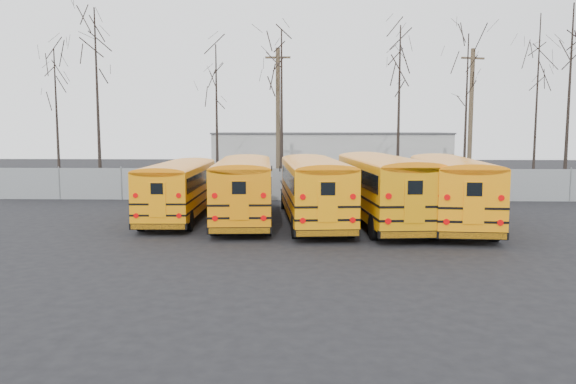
{
  "coord_description": "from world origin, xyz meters",
  "views": [
    {
      "loc": [
        -0.21,
        -22.97,
        4.45
      ],
      "look_at": [
        -1.1,
        2.39,
        1.6
      ],
      "focal_mm": 35.0,
      "sensor_mm": 36.0,
      "label": 1
    }
  ],
  "objects_px": {
    "bus_a": "(180,185)",
    "utility_pole_left": "(278,118)",
    "bus_c": "(314,185)",
    "bus_e": "(450,185)",
    "bus_d": "(382,184)",
    "utility_pole_right": "(471,119)",
    "bus_b": "(244,184)"
  },
  "relations": [
    {
      "from": "bus_b",
      "to": "bus_e",
      "type": "height_order",
      "value": "bus_e"
    },
    {
      "from": "bus_c",
      "to": "utility_pole_left",
      "type": "height_order",
      "value": "utility_pole_left"
    },
    {
      "from": "bus_a",
      "to": "bus_d",
      "type": "distance_m",
      "value": 9.88
    },
    {
      "from": "bus_b",
      "to": "utility_pole_left",
      "type": "bearing_deg",
      "value": 82.2
    },
    {
      "from": "bus_a",
      "to": "bus_b",
      "type": "xyz_separation_m",
      "value": [
        3.27,
        -0.63,
        0.12
      ]
    },
    {
      "from": "bus_e",
      "to": "bus_a",
      "type": "bearing_deg",
      "value": 178.25
    },
    {
      "from": "bus_d",
      "to": "bus_e",
      "type": "height_order",
      "value": "bus_d"
    },
    {
      "from": "bus_a",
      "to": "bus_d",
      "type": "bearing_deg",
      "value": -8.03
    },
    {
      "from": "bus_b",
      "to": "bus_c",
      "type": "bearing_deg",
      "value": -11.16
    },
    {
      "from": "bus_b",
      "to": "bus_d",
      "type": "bearing_deg",
      "value": -8.56
    },
    {
      "from": "bus_c",
      "to": "utility_pole_left",
      "type": "xyz_separation_m",
      "value": [
        -2.46,
        14.72,
        3.42
      ]
    },
    {
      "from": "bus_c",
      "to": "bus_d",
      "type": "distance_m",
      "value": 3.2
    },
    {
      "from": "bus_e",
      "to": "utility_pole_right",
      "type": "height_order",
      "value": "utility_pole_right"
    },
    {
      "from": "bus_b",
      "to": "utility_pole_right",
      "type": "relative_size",
      "value": 1.12
    },
    {
      "from": "bus_e",
      "to": "utility_pole_right",
      "type": "relative_size",
      "value": 1.15
    },
    {
      "from": "bus_b",
      "to": "bus_e",
      "type": "relative_size",
      "value": 0.97
    },
    {
      "from": "bus_b",
      "to": "bus_c",
      "type": "xyz_separation_m",
      "value": [
        3.35,
        -0.41,
        0.02
      ]
    },
    {
      "from": "bus_c",
      "to": "bus_e",
      "type": "bearing_deg",
      "value": -7.92
    },
    {
      "from": "utility_pole_right",
      "to": "bus_b",
      "type": "bearing_deg",
      "value": -152.63
    },
    {
      "from": "bus_d",
      "to": "bus_c",
      "type": "bearing_deg",
      "value": 172.55
    },
    {
      "from": "bus_a",
      "to": "utility_pole_left",
      "type": "distance_m",
      "value": 14.74
    },
    {
      "from": "bus_c",
      "to": "bus_d",
      "type": "relative_size",
      "value": 0.96
    },
    {
      "from": "utility_pole_left",
      "to": "bus_a",
      "type": "bearing_deg",
      "value": -106.86
    },
    {
      "from": "bus_e",
      "to": "utility_pole_left",
      "type": "distance_m",
      "value": 17.67
    },
    {
      "from": "bus_d",
      "to": "bus_a",
      "type": "bearing_deg",
      "value": 167.58
    },
    {
      "from": "bus_a",
      "to": "bus_e",
      "type": "xyz_separation_m",
      "value": [
        12.89,
        -1.3,
        0.17
      ]
    },
    {
      "from": "bus_e",
      "to": "bus_b",
      "type": "bearing_deg",
      "value": -179.96
    },
    {
      "from": "bus_a",
      "to": "bus_e",
      "type": "distance_m",
      "value": 12.95
    },
    {
      "from": "bus_b",
      "to": "utility_pole_right",
      "type": "height_order",
      "value": "utility_pole_right"
    },
    {
      "from": "bus_a",
      "to": "utility_pole_left",
      "type": "relative_size",
      "value": 1.02
    },
    {
      "from": "bus_d",
      "to": "utility_pole_left",
      "type": "relative_size",
      "value": 1.16
    },
    {
      "from": "bus_a",
      "to": "utility_pole_left",
      "type": "bearing_deg",
      "value": 71.62
    }
  ]
}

